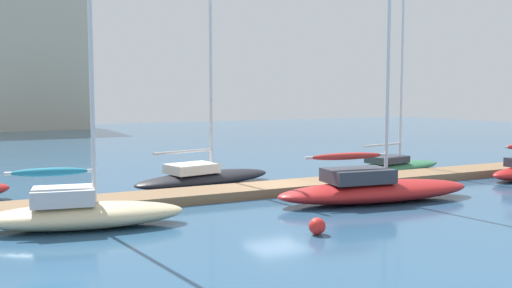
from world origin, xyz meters
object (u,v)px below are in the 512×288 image
sailboat_2 (204,176)px  sailboat_4 (394,163)px  harbor_building_distant (20,60)px  mooring_buoy_red (317,226)px  sailboat_1 (82,211)px  sailboat_3 (374,187)px

sailboat_2 → sailboat_4: size_ratio=0.89×
sailboat_4 → harbor_building_distant: bearing=95.6°
sailboat_2 → mooring_buoy_red: bearing=-104.4°
mooring_buoy_red → sailboat_2: bearing=88.5°
sailboat_1 → harbor_building_distant: size_ratio=0.57×
sailboat_1 → mooring_buoy_red: bearing=-23.2°
sailboat_2 → sailboat_3: sailboat_3 is taller
mooring_buoy_red → sailboat_3: bearing=35.3°
sailboat_2 → harbor_building_distant: (-3.93, 51.27, 7.93)m
sailboat_4 → mooring_buoy_red: bearing=-150.0°
sailboat_3 → sailboat_2: bearing=131.3°
harbor_building_distant → sailboat_4: bearing=-73.6°
mooring_buoy_red → sailboat_4: bearing=40.8°
sailboat_2 → sailboat_4: bearing=-14.7°
sailboat_3 → mooring_buoy_red: sailboat_3 is taller
sailboat_1 → sailboat_4: size_ratio=0.82×
sailboat_2 → mooring_buoy_red: sailboat_2 is taller
sailboat_4 → harbor_building_distant: size_ratio=0.70×
harbor_building_distant → sailboat_1: bearing=-92.7°
sailboat_3 → sailboat_4: sailboat_4 is taller
sailboat_1 → harbor_building_distant: (2.73, 57.40, 7.84)m
mooring_buoy_red → harbor_building_distant: (-3.65, 61.60, 8.15)m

